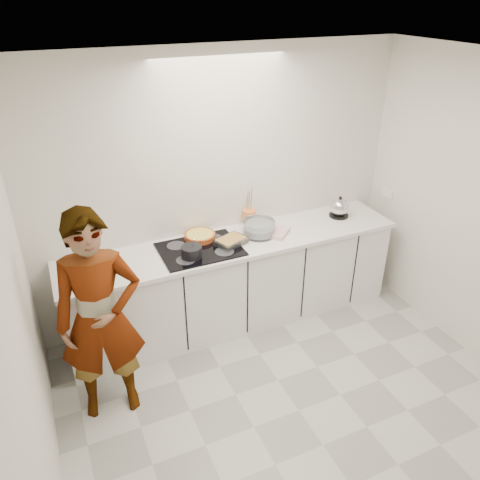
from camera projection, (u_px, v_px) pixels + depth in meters
name	position (u px, v px, depth m)	size (l,w,h in m)	color
floor	(299.00, 410.00, 3.76)	(3.60, 3.20, 0.00)	beige
ceiling	(328.00, 71.00, 2.51)	(3.60, 3.20, 0.00)	white
wall_back	(221.00, 190.00, 4.42)	(3.60, 0.00, 2.60)	silver
wall_left	(21.00, 349.00, 2.49)	(0.00, 3.20, 2.60)	silver
base_cabinets	(235.00, 284.00, 4.58)	(3.20, 0.58, 0.87)	white
countertop	(235.00, 243.00, 4.36)	(3.24, 0.64, 0.04)	white
hob	(200.00, 249.00, 4.20)	(0.72, 0.54, 0.01)	black
tart_dish	(200.00, 236.00, 4.36)	(0.32, 0.32, 0.05)	#9E3E19
saucepan	(192.00, 252.00, 4.05)	(0.20, 0.20, 0.17)	black
baking_dish	(231.00, 241.00, 4.27)	(0.32, 0.28, 0.05)	silver
mixing_bowl	(259.00, 229.00, 4.43)	(0.39, 0.39, 0.14)	silver
tea_towel	(278.00, 232.00, 4.47)	(0.24, 0.18, 0.04)	white
kettle	(339.00, 208.00, 4.78)	(0.25, 0.25, 0.22)	black
utensil_crock	(249.00, 217.00, 4.61)	(0.13, 0.13, 0.16)	orange
cook	(100.00, 319.00, 3.41)	(0.63, 0.41, 1.73)	white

